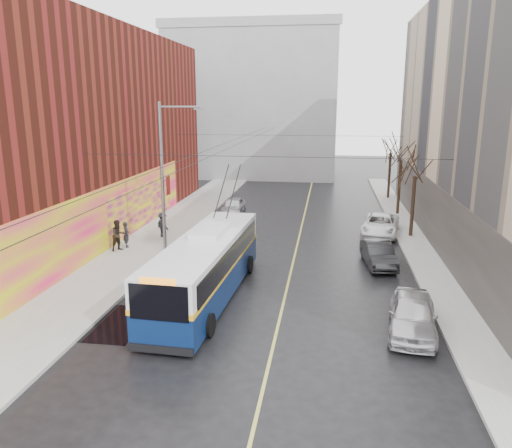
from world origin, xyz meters
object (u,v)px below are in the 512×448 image
(tree_mid, at_px, (402,150))
(pedestrian_c, at_px, (163,225))
(parked_car_a, at_px, (412,315))
(pedestrian_a, at_px, (126,234))
(parked_car_c, at_px, (380,225))
(tree_near, at_px, (416,164))
(trolleybus, at_px, (206,266))
(streetlight_pole, at_px, (165,174))
(following_car, at_px, (233,207))
(pedestrian_b, at_px, (118,235))
(parked_car_b, at_px, (379,254))
(tree_far, at_px, (391,144))

(tree_mid, relative_size, pedestrian_c, 4.00)
(parked_car_a, bearing_deg, pedestrian_a, 156.81)
(pedestrian_a, bearing_deg, parked_car_c, -94.73)
(tree_near, relative_size, trolleybus, 0.54)
(streetlight_pole, xyz_separation_m, following_car, (1.90, 10.94, -4.12))
(tree_near, distance_m, pedestrian_a, 19.20)
(following_car, xyz_separation_m, pedestrian_b, (-4.91, -11.16, 0.37))
(parked_car_a, distance_m, parked_car_b, 8.44)
(pedestrian_a, bearing_deg, pedestrian_c, -53.86)
(tree_mid, xyz_separation_m, following_car, (-13.24, -2.06, -4.52))
(parked_car_a, bearing_deg, pedestrian_c, 147.57)
(parked_car_c, bearing_deg, tree_far, 91.55)
(tree_near, bearing_deg, parked_car_a, -98.32)
(tree_mid, xyz_separation_m, pedestrian_c, (-16.51, -9.81, -4.27))
(parked_car_c, height_order, pedestrian_a, pedestrian_a)
(trolleybus, height_order, parked_car_a, trolleybus)
(parked_car_b, height_order, following_car, following_car)
(trolleybus, xyz_separation_m, pedestrian_c, (-5.38, 9.69, -0.57))
(parked_car_c, bearing_deg, pedestrian_a, -149.90)
(pedestrian_c, bearing_deg, tree_mid, -112.43)
(streetlight_pole, height_order, following_car, streetlight_pole)
(trolleybus, bearing_deg, streetlight_pole, 124.28)
(pedestrian_c, bearing_deg, pedestrian_a, 97.90)
(tree_mid, relative_size, trolleybus, 0.56)
(streetlight_pole, bearing_deg, pedestrian_a, 168.81)
(parked_car_c, bearing_deg, parked_car_b, -86.11)
(tree_mid, relative_size, parked_car_b, 1.64)
(tree_near, distance_m, tree_mid, 7.01)
(parked_car_c, relative_size, pedestrian_b, 2.68)
(tree_far, height_order, parked_car_b, tree_far)
(streetlight_pole, distance_m, tree_near, 16.28)
(parked_car_b, distance_m, following_car, 15.50)
(trolleybus, bearing_deg, tree_near, 50.92)
(tree_mid, bearing_deg, parked_car_a, -95.68)
(tree_mid, xyz_separation_m, parked_car_a, (-2.17, -21.86, -4.48))
(streetlight_pole, distance_m, tree_far, 25.09)
(parked_car_b, height_order, pedestrian_c, pedestrian_c)
(tree_far, xyz_separation_m, parked_car_a, (-2.17, -28.86, -4.37))
(trolleybus, bearing_deg, tree_far, 69.84)
(tree_far, bearing_deg, parked_car_c, -98.38)
(pedestrian_b, xyz_separation_m, pedestrian_c, (1.64, 3.41, -0.12))
(parked_car_c, xyz_separation_m, pedestrian_a, (-15.97, -5.87, 0.25))
(streetlight_pole, relative_size, following_car, 2.10)
(tree_far, xyz_separation_m, pedestrian_b, (-18.15, -20.21, -4.04))
(following_car, xyz_separation_m, pedestrian_a, (-4.73, -10.38, 0.23))
(parked_car_c, height_order, following_car, following_car)
(trolleybus, distance_m, parked_car_c, 15.85)
(tree_far, relative_size, pedestrian_b, 3.46)
(streetlight_pole, relative_size, tree_far, 1.37)
(parked_car_c, bearing_deg, trolleybus, -115.33)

